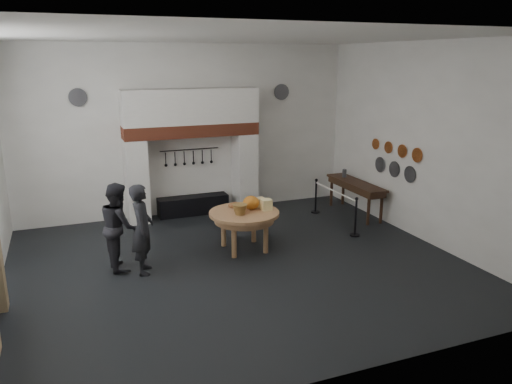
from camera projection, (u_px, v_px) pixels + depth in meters
name	position (u px, v px, depth m)	size (l,w,h in m)	color
floor	(239.00, 265.00, 10.27)	(9.00, 8.00, 0.02)	black
ceiling	(237.00, 36.00, 9.10)	(9.00, 8.00, 0.02)	silver
wall_back	(188.00, 131.00, 13.28)	(9.00, 0.02, 4.50)	white
wall_front	(347.00, 216.00, 6.09)	(9.00, 0.02, 4.50)	white
wall_right	(425.00, 143.00, 11.27)	(0.02, 8.00, 4.50)	white
chimney_pier_left	(137.00, 181.00, 12.75)	(0.55, 0.70, 2.15)	silver
chimney_pier_right	(245.00, 172.00, 13.79)	(0.55, 0.70, 2.15)	silver
hearth_brick_band	(191.00, 130.00, 12.95)	(3.50, 0.72, 0.32)	#9E442B
chimney_hood	(190.00, 106.00, 12.79)	(3.50, 0.70, 0.90)	silver
iron_range	(193.00, 205.00, 13.55)	(1.90, 0.45, 0.50)	black
utensil_rail	(189.00, 150.00, 13.34)	(0.02, 0.02, 1.60)	black
work_table	(244.00, 213.00, 10.89)	(1.54, 1.54, 0.07)	tan
pumpkin	(251.00, 203.00, 11.00)	(0.36, 0.36, 0.31)	#CA6F1C
cheese_block_big	(266.00, 205.00, 10.98)	(0.22, 0.22, 0.24)	#FFEA98
cheese_block_small	(260.00, 202.00, 11.25)	(0.18, 0.18, 0.20)	#FFE398
wicker_basket	(240.00, 209.00, 10.67)	(0.32, 0.32, 0.22)	olive
bread_loaf	(235.00, 205.00, 11.15)	(0.31, 0.18, 0.13)	#935B34
visitor_near	(142.00, 229.00, 9.70)	(0.66, 0.43, 1.80)	black
visitor_far	(119.00, 226.00, 9.92)	(0.86, 0.67, 1.77)	black
side_table	(356.00, 183.00, 13.40)	(0.55, 2.20, 0.06)	#3B2415
pewter_jug	(344.00, 173.00, 13.91)	(0.12, 0.12, 0.22)	#505155
copper_pan_a	(417.00, 155.00, 11.52)	(0.34, 0.34, 0.03)	#C6662D
copper_pan_b	(402.00, 151.00, 12.01)	(0.32, 0.32, 0.03)	#C6662D
copper_pan_c	(388.00, 147.00, 12.51)	(0.30, 0.30, 0.03)	#C6662D
copper_pan_d	(376.00, 144.00, 13.00)	(0.28, 0.28, 0.03)	#C6662D
pewter_plate_left	(410.00, 174.00, 11.83)	(0.40, 0.40, 0.03)	#4C4C51
pewter_plate_mid	(394.00, 169.00, 12.37)	(0.40, 0.40, 0.03)	#4C4C51
pewter_plate_right	(380.00, 165.00, 12.90)	(0.40, 0.40, 0.03)	#4C4C51
pewter_plate_back_left	(78.00, 97.00, 12.05)	(0.44, 0.44, 0.03)	#4C4C51
pewter_plate_back_right	(282.00, 92.00, 13.95)	(0.44, 0.44, 0.03)	#4C4C51
barrier_post_near	(356.00, 218.00, 11.84)	(0.05, 0.05, 0.90)	black
barrier_post_far	(316.00, 197.00, 13.64)	(0.05, 0.05, 0.90)	black
barrier_rope	(335.00, 191.00, 12.63)	(0.04, 0.04, 2.00)	white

